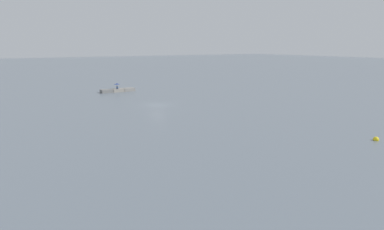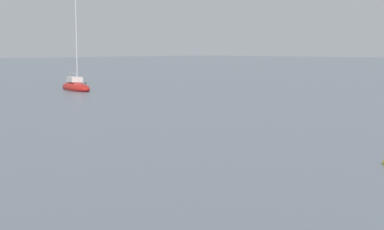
# 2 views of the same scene
# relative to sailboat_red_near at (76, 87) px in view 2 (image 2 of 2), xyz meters

# --- Properties ---
(sailboat_red_near) EXTENTS (8.76, 5.02, 11.85)m
(sailboat_red_near) POSITION_rel_sailboat_red_near_xyz_m (0.00, 0.00, 0.00)
(sailboat_red_near) COLOR red
(sailboat_red_near) RESTS_ON ground_plane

